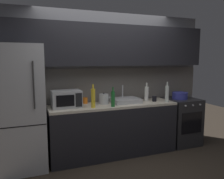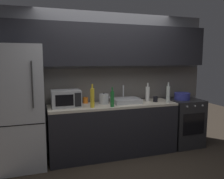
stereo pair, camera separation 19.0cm
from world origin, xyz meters
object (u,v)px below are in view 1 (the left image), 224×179
object	(u,v)px
kettle	(104,99)
mug_orange	(85,101)
refrigerator	(21,108)
microwave	(66,99)
wine_bottle_yellow	(93,98)
cooking_pot	(180,96)
mug_dark	(154,99)
wine_bottle_green	(113,99)
wine_bottle_clear	(167,94)
oven_range	(181,121)
wine_bottle_white	(147,93)

from	to	relation	value
kettle	mug_orange	xyz separation A→B (m)	(-0.29, 0.15, -0.04)
refrigerator	microwave	size ratio (longest dim) A/B	4.08
wine_bottle_yellow	mug_orange	bearing A→B (deg)	95.33
wine_bottle_yellow	cooking_pot	world-z (taller)	wine_bottle_yellow
wine_bottle_yellow	mug_orange	xyz separation A→B (m)	(-0.04, 0.38, -0.11)
wine_bottle_yellow	mug_dark	world-z (taller)	wine_bottle_yellow
kettle	wine_bottle_green	world-z (taller)	wine_bottle_green
refrigerator	microwave	distance (m)	0.69
kettle	wine_bottle_clear	bearing A→B (deg)	-12.18
microwave	oven_range	bearing A→B (deg)	-0.50
kettle	refrigerator	bearing A→B (deg)	-177.38
wine_bottle_white	wine_bottle_green	xyz separation A→B (m)	(-0.77, -0.27, -0.01)
refrigerator	mug_dark	distance (m)	2.27
wine_bottle_green	refrigerator	bearing A→B (deg)	171.23
mug_dark	mug_orange	distance (m)	1.26
oven_range	kettle	size ratio (longest dim) A/B	4.48
wine_bottle_clear	cooking_pot	xyz separation A→B (m)	(0.42, 0.18, -0.09)
refrigerator	wine_bottle_clear	distance (m)	2.45
wine_bottle_yellow	cooking_pot	size ratio (longest dim) A/B	1.26
cooking_pot	wine_bottle_yellow	bearing A→B (deg)	-174.64
mug_dark	cooking_pot	size ratio (longest dim) A/B	0.33
wine_bottle_white	wine_bottle_green	world-z (taller)	wine_bottle_white
kettle	wine_bottle_clear	size ratio (longest dim) A/B	0.55
wine_bottle_green	mug_dark	bearing A→B (deg)	10.74
wine_bottle_white	wine_bottle_green	bearing A→B (deg)	-160.46
oven_range	mug_orange	distance (m)	1.96
wine_bottle_white	wine_bottle_green	size ratio (longest dim) A/B	1.05
kettle	mug_dark	distance (m)	0.94
wine_bottle_clear	cooking_pot	bearing A→B (deg)	23.14
refrigerator	wine_bottle_green	xyz separation A→B (m)	(1.39, -0.21, 0.09)
wine_bottle_white	cooking_pot	size ratio (longest dim) A/B	1.13
mug_dark	cooking_pot	bearing A→B (deg)	4.66
wine_bottle_white	mug_orange	bearing A→B (deg)	172.17
refrigerator	microwave	world-z (taller)	refrigerator
refrigerator	mug_orange	xyz separation A→B (m)	(1.04, 0.21, 0.01)
microwave	cooking_pot	size ratio (longest dim) A/B	1.55
refrigerator	oven_range	world-z (taller)	refrigerator
wine_bottle_white	wine_bottle_green	distance (m)	0.82
oven_range	microwave	distance (m)	2.32
kettle	mug_dark	world-z (taller)	kettle
microwave	wine_bottle_yellow	bearing A→B (deg)	-25.43
wine_bottle_green	mug_dark	distance (m)	0.89
wine_bottle_green	mug_orange	world-z (taller)	wine_bottle_green
wine_bottle_green	cooking_pot	world-z (taller)	wine_bottle_green
wine_bottle_clear	mug_dark	bearing A→B (deg)	143.57
microwave	mug_dark	bearing A→B (deg)	-2.43
refrigerator	microwave	xyz separation A→B (m)	(0.68, 0.02, 0.10)
mug_dark	wine_bottle_clear	bearing A→B (deg)	-36.43
refrigerator	oven_range	xyz separation A→B (m)	(2.92, -0.00, -0.49)
wine_bottle_white	wine_bottle_yellow	size ratio (longest dim) A/B	0.90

